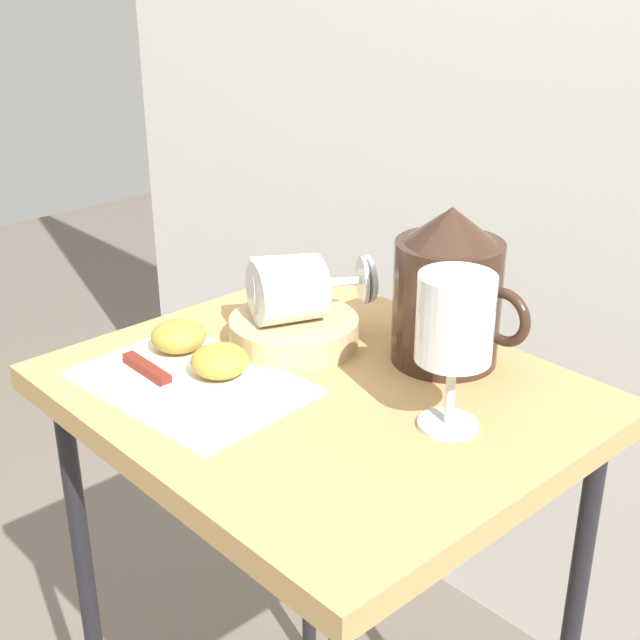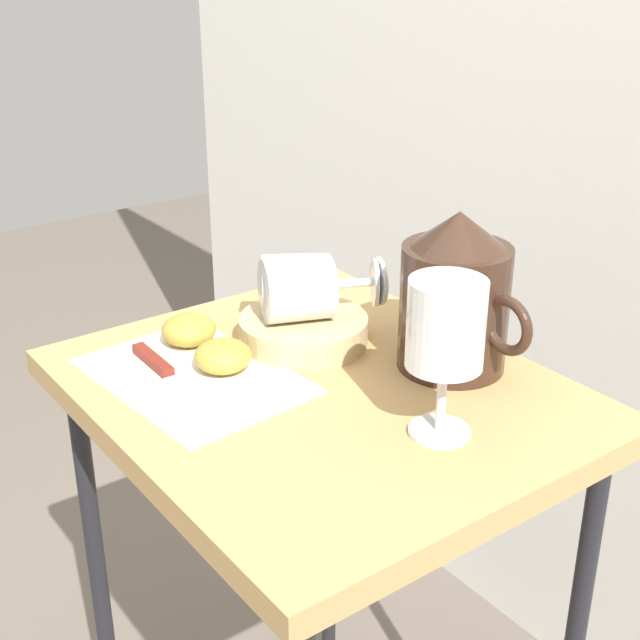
% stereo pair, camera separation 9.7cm
% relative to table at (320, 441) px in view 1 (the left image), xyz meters
% --- Properties ---
extents(curtain_drape, '(2.40, 0.03, 1.94)m').
position_rel_table_xyz_m(curtain_drape, '(0.00, 0.55, 0.32)').
color(curtain_drape, white).
rests_on(curtain_drape, ground_plane).
extents(table, '(0.57, 0.48, 0.73)m').
position_rel_table_xyz_m(table, '(0.00, 0.00, 0.00)').
color(table, tan).
rests_on(table, ground_plane).
extents(linen_napkin, '(0.27, 0.20, 0.00)m').
position_rel_table_xyz_m(linen_napkin, '(-0.10, -0.11, 0.08)').
color(linen_napkin, silver).
rests_on(linen_napkin, table).
extents(basket_tray, '(0.16, 0.16, 0.03)m').
position_rel_table_xyz_m(basket_tray, '(-0.10, 0.05, 0.09)').
color(basket_tray, tan).
rests_on(basket_tray, table).
extents(pitcher, '(0.18, 0.13, 0.19)m').
position_rel_table_xyz_m(pitcher, '(0.05, 0.15, 0.15)').
color(pitcher, '#382319').
rests_on(pitcher, table).
extents(wine_glass_upright, '(0.08, 0.08, 0.17)m').
position_rel_table_xyz_m(wine_glass_upright, '(0.16, 0.04, 0.19)').
color(wine_glass_upright, silver).
rests_on(wine_glass_upright, table).
extents(wine_glass_tipped_near, '(0.12, 0.16, 0.08)m').
position_rel_table_xyz_m(wine_glass_tipped_near, '(-0.10, 0.04, 0.15)').
color(wine_glass_tipped_near, silver).
rests_on(wine_glass_tipped_near, basket_tray).
extents(wine_glass_tipped_far, '(0.13, 0.16, 0.08)m').
position_rel_table_xyz_m(wine_glass_tipped_far, '(-0.12, 0.05, 0.15)').
color(wine_glass_tipped_far, silver).
rests_on(wine_glass_tipped_far, basket_tray).
extents(apple_half_left, '(0.07, 0.07, 0.04)m').
position_rel_table_xyz_m(apple_half_left, '(-0.18, -0.07, 0.10)').
color(apple_half_left, '#B29938').
rests_on(apple_half_left, linen_napkin).
extents(apple_half_right, '(0.07, 0.07, 0.04)m').
position_rel_table_xyz_m(apple_half_right, '(-0.09, -0.07, 0.10)').
color(apple_half_right, '#B29938').
rests_on(apple_half_right, linen_napkin).
extents(knife, '(0.22, 0.02, 0.01)m').
position_rel_table_xyz_m(knife, '(-0.11, -0.13, 0.08)').
color(knife, silver).
rests_on(knife, linen_napkin).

